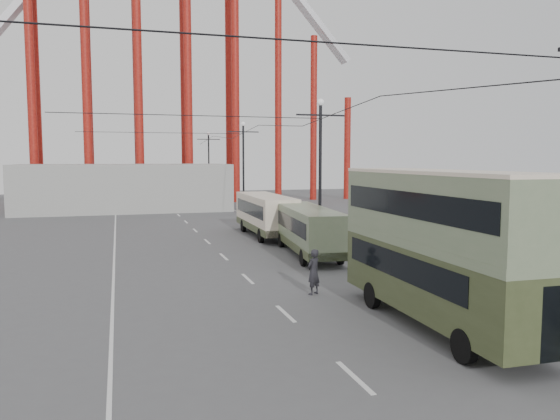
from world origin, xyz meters
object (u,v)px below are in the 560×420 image
object	(u,v)px
double_decker_bus	(440,240)
single_decker_cream	(265,213)
single_decker_green	(307,228)
pedestrian	(314,272)

from	to	relation	value
double_decker_bus	single_decker_cream	xyz separation A→B (m)	(0.08, 22.39, -1.25)
double_decker_bus	single_decker_green	size ratio (longest dim) A/B	0.98
single_decker_green	double_decker_bus	bearing A→B (deg)	-85.78
single_decker_green	pedestrian	xyz separation A→B (m)	(-2.89, -8.96, -0.61)
double_decker_bus	single_decker_green	world-z (taller)	double_decker_bus
single_decker_cream	pedestrian	size ratio (longest dim) A/B	5.07
double_decker_bus	single_decker_cream	world-z (taller)	double_decker_bus
single_decker_cream	double_decker_bus	bearing A→B (deg)	-89.25
single_decker_cream	single_decker_green	bearing A→B (deg)	-86.59
double_decker_bus	pedestrian	size ratio (longest dim) A/B	5.16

